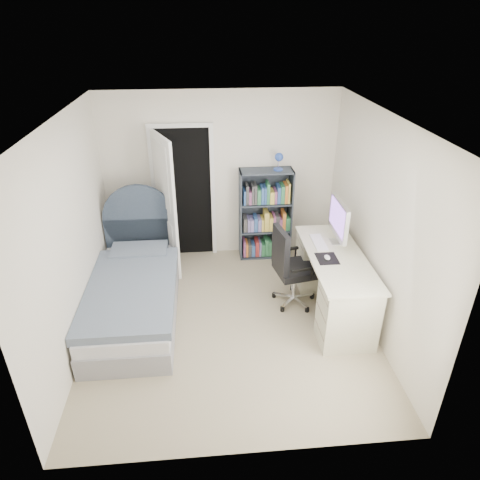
{
  "coord_description": "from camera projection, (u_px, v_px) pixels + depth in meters",
  "views": [
    {
      "loc": [
        -0.25,
        -4.2,
        3.42
      ],
      "look_at": [
        0.13,
        0.06,
        1.12
      ],
      "focal_mm": 32.0,
      "sensor_mm": 36.0,
      "label": 1
    }
  ],
  "objects": [
    {
      "name": "room_shell",
      "position": [
        229.0,
        233.0,
        4.73
      ],
      "size": [
        3.5,
        3.7,
        2.6
      ],
      "color": "gray",
      "rests_on": "ground"
    },
    {
      "name": "door",
      "position": [
        172.0,
        199.0,
        6.12
      ],
      "size": [
        0.92,
        0.78,
        2.06
      ],
      "color": "black",
      "rests_on": "ground"
    },
    {
      "name": "bed",
      "position": [
        135.0,
        291.0,
        5.38
      ],
      "size": [
        1.05,
        2.19,
        1.35
      ],
      "color": "gray",
      "rests_on": "ground"
    },
    {
      "name": "nightstand",
      "position": [
        137.0,
        243.0,
        6.39
      ],
      "size": [
        0.35,
        0.35,
        0.53
      ],
      "color": "tan",
      "rests_on": "ground"
    },
    {
      "name": "floor_lamp",
      "position": [
        174.0,
        238.0,
        6.14
      ],
      "size": [
        0.19,
        0.19,
        1.3
      ],
      "color": "silver",
      "rests_on": "ground"
    },
    {
      "name": "bookcase",
      "position": [
        266.0,
        218.0,
        6.5
      ],
      "size": [
        0.78,
        0.33,
        1.66
      ],
      "color": "#353D48",
      "rests_on": "ground"
    },
    {
      "name": "desk",
      "position": [
        333.0,
        281.0,
        5.32
      ],
      "size": [
        0.67,
        1.68,
        1.38
      ],
      "color": "beige",
      "rests_on": "ground"
    },
    {
      "name": "office_chair",
      "position": [
        290.0,
        264.0,
        5.39
      ],
      "size": [
        0.59,
        0.6,
        1.09
      ],
      "color": "silver",
      "rests_on": "ground"
    }
  ]
}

